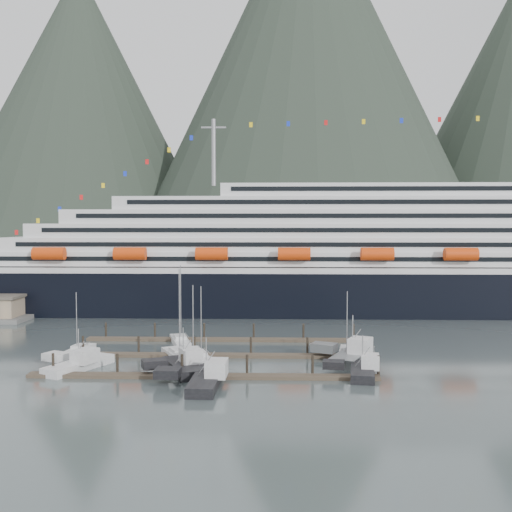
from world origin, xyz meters
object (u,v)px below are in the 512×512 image
object	(u,v)px
sailboat_b	(178,356)
sailboat_d	(200,357)
cruise_ship	(379,261)
trawler_d	(362,370)
trawler_a	(78,364)
sailboat_c	(193,355)
sailboat_a	(79,351)
sailboat_e	(180,341)
trawler_b	(183,366)
sailboat_h	(347,353)
trawler_c	(205,378)
trawler_e	(352,355)

from	to	relation	value
sailboat_b	sailboat_d	bearing A→B (deg)	-128.38
sailboat_b	sailboat_d	world-z (taller)	sailboat_b
cruise_ship	trawler_d	distance (m)	65.25
cruise_ship	trawler_a	bearing A→B (deg)	-131.43
trawler_a	sailboat_c	bearing A→B (deg)	-38.08
sailboat_c	sailboat_a	bearing A→B (deg)	68.81
sailboat_a	sailboat_e	bearing A→B (deg)	-54.57
trawler_a	trawler_d	bearing A→B (deg)	-68.58
trawler_b	trawler_a	bearing A→B (deg)	61.78
sailboat_c	sailboat_h	distance (m)	24.55
sailboat_a	trawler_b	bearing A→B (deg)	-115.33
sailboat_e	trawler_a	world-z (taller)	sailboat_e
cruise_ship	sailboat_b	bearing A→B (deg)	-127.21
sailboat_a	sailboat_h	bearing A→B (deg)	-82.64
trawler_a	sailboat_a	bearing A→B (deg)	41.97
sailboat_e	sailboat_h	size ratio (longest dim) A/B	1.33
sailboat_h	trawler_a	world-z (taller)	sailboat_h
sailboat_h	trawler_d	size ratio (longest dim) A/B	1.00
sailboat_c	trawler_c	size ratio (longest dim) A/B	0.89
trawler_c	trawler_b	bearing A→B (deg)	33.06
sailboat_e	sailboat_c	bearing A→B (deg)	-177.84
trawler_b	trawler_c	bearing A→B (deg)	-171.82
sailboat_c	trawler_c	distance (m)	16.25
sailboat_a	cruise_ship	bearing A→B (deg)	-41.05
sailboat_b	trawler_c	distance (m)	16.51
trawler_a	trawler_e	size ratio (longest dim) A/B	0.96
cruise_ship	sailboat_d	size ratio (longest dim) A/B	17.72
sailboat_e	trawler_c	bearing A→B (deg)	179.08
cruise_ship	sailboat_a	size ratio (longest dim) A/B	20.27
trawler_b	sailboat_b	bearing A→B (deg)	-10.03
sailboat_h	trawler_c	distance (m)	27.62
sailboat_e	trawler_a	bearing A→B (deg)	131.49
trawler_b	trawler_c	distance (m)	7.59
sailboat_e	trawler_e	distance (m)	31.00
sailboat_h	trawler_b	world-z (taller)	sailboat_h
sailboat_e	trawler_c	size ratio (longest dim) A/B	1.06
sailboat_c	trawler_e	xyz separation A→B (m)	(24.58, -1.71, 0.56)
sailboat_a	sailboat_h	size ratio (longest dim) A/B	0.96
sailboat_b	sailboat_e	size ratio (longest dim) A/B	1.01
trawler_e	trawler_c	bearing A→B (deg)	147.82
sailboat_c	sailboat_h	xyz separation A→B (m)	(24.41, 2.58, -0.01)
trawler_e	sailboat_a	bearing A→B (deg)	107.55
cruise_ship	sailboat_c	xyz separation A→B (m)	(-38.07, -52.68, -11.63)
sailboat_e	trawler_a	distance (m)	22.32
trawler_b	trawler_d	bearing A→B (deg)	-115.44
sailboat_a	sailboat_c	distance (m)	19.19
sailboat_a	trawler_c	xyz separation A→B (m)	(22.76, -18.77, 0.49)
cruise_ship	trawler_b	xyz separation A→B (m)	(-38.24, -62.01, -11.14)
sailboat_b	trawler_a	bearing A→B (deg)	93.65
sailboat_h	trawler_a	size ratio (longest dim) A/B	0.89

